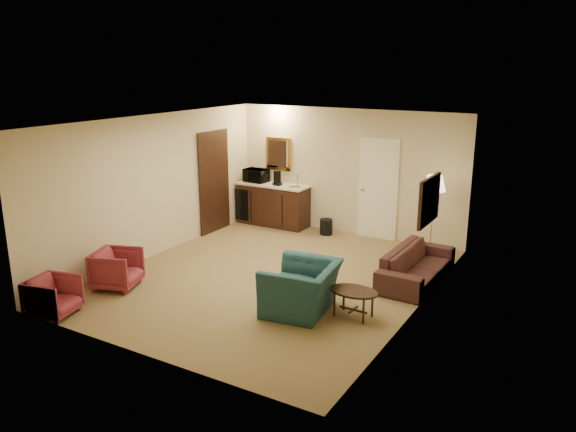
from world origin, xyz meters
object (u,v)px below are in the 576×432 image
Objects in this scene: teal_armchair at (301,280)px; rose_chair_near at (117,267)px; sofa at (417,260)px; coffee_table at (353,303)px; wetbar_cabinet at (273,204)px; waste_bin at (326,227)px; rose_chair_far at (53,295)px; microwave at (256,174)px; coffee_maker at (277,178)px; floor_lamp at (432,217)px.

rose_chair_near is at bearing -84.33° from teal_armchair.
sofa is 2.73× the size of coffee_table.
wetbar_cabinet is 4.99× the size of waste_bin.
microwave reaches higher than rose_chair_far.
wetbar_cabinet is 4.53m from teal_armchair.
waste_bin is (1.60, 5.45, -0.15)m from rose_chair_far.
rose_chair_near is 4.55m from waste_bin.
rose_chair_near is at bearing -81.02° from coffee_maker.
floor_lamp is (3.65, -0.38, 0.32)m from wetbar_cabinet.
coffee_maker reaches higher than wetbar_cabinet.
teal_armchair is 0.81m from coffee_table.
coffee_table is (3.45, -3.42, -0.26)m from wetbar_cabinet.
wetbar_cabinet is 2.35× the size of coffee_table.
waste_bin is (1.60, 4.26, -0.18)m from rose_chair_near.
microwave is 0.60m from coffee_maker.
microwave is at bearing 177.10° from waste_bin.
rose_chair_far is at bearing -65.14° from teal_armchair.
wetbar_cabinet is 5.33× the size of coffee_maker.
teal_armchair is at bearing 152.35° from sofa.
rose_chair_near is 5.56m from floor_lamp.
wetbar_cabinet is 1.38m from waste_bin.
coffee_maker is at bearing 174.51° from floor_lamp.
sofa reaches higher than coffee_table.
coffee_maker reaches higher than teal_armchair.
teal_armchair reaches higher than wetbar_cabinet.
floor_lamp is at bearing 8.08° from sofa.
floor_lamp is at bearing -50.88° from rose_chair_far.
rose_chair_far is 0.89× the size of coffee_table.
microwave is (-0.45, 0.02, 0.64)m from wetbar_cabinet.
teal_armchair is at bearing -53.09° from wetbar_cabinet.
sofa is at bearing 143.41° from teal_armchair.
teal_armchair is 3.53m from rose_chair_far.
coffee_maker is at bearing 134.41° from coffee_table.
microwave is at bearing -172.16° from coffee_maker.
microwave is (-4.25, 1.68, 0.72)m from sofa.
rose_chair_far is 5.60m from microwave.
floor_lamp reaches higher than sofa.
floor_lamp is (3.90, 5.14, 0.46)m from rose_chair_far.
sofa is at bearing -23.56° from wetbar_cabinet.
rose_chair_far is 6.46m from floor_lamp.
teal_armchair is 3.32× the size of waste_bin.
floor_lamp reaches higher than rose_chair_far.
sofa is at bearing -83.11° from floor_lamp.
coffee_maker is at bearing -151.99° from teal_armchair.
rose_chair_near is 4.36m from coffee_maker.
coffee_table is (-0.35, -1.76, -0.17)m from sofa.
rose_chair_far is at bearing -127.17° from floor_lamp.
rose_chair_near reaches higher than rose_chair_far.
teal_armchair is 0.70× the size of floor_lamp.
teal_armchair is 4.87m from microwave.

